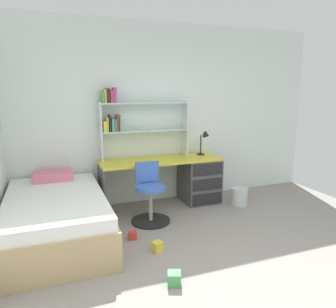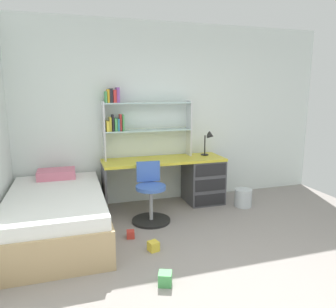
# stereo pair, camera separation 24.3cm
# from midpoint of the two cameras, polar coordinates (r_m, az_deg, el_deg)

# --- Properties ---
(ground_plane) EXTENTS (5.44, 6.49, 0.02)m
(ground_plane) POSITION_cam_midpoint_polar(r_m,az_deg,el_deg) (3.07, 14.80, -23.90)
(ground_plane) COLOR gray
(room_shell) EXTENTS (5.44, 6.49, 2.75)m
(room_shell) POSITION_cam_midpoint_polar(r_m,az_deg,el_deg) (3.31, -15.40, 4.58)
(room_shell) COLOR silver
(room_shell) RESTS_ON ground_plane
(desk) EXTENTS (1.83, 0.58, 0.73)m
(desk) POSITION_cam_midpoint_polar(r_m,az_deg,el_deg) (5.01, 2.55, -4.17)
(desk) COLOR gold
(desk) RESTS_ON ground_plane
(bookshelf_hutch) EXTENTS (1.34, 0.22, 1.05)m
(bookshelf_hutch) POSITION_cam_midpoint_polar(r_m,az_deg,el_deg) (4.74, -8.06, 6.49)
(bookshelf_hutch) COLOR silver
(bookshelf_hutch) RESTS_ON desk
(desk_lamp) EXTENTS (0.20, 0.17, 0.38)m
(desk_lamp) POSITION_cam_midpoint_polar(r_m,az_deg,el_deg) (5.06, 5.34, 2.67)
(desk_lamp) COLOR black
(desk_lamp) RESTS_ON desk
(swivel_chair) EXTENTS (0.52, 0.52, 0.79)m
(swivel_chair) POSITION_cam_midpoint_polar(r_m,az_deg,el_deg) (4.32, -4.87, -8.03)
(swivel_chair) COLOR black
(swivel_chair) RESTS_ON ground_plane
(bed_platform) EXTENTS (1.15, 1.90, 0.67)m
(bed_platform) POSITION_cam_midpoint_polar(r_m,az_deg,el_deg) (4.07, -21.04, -10.60)
(bed_platform) COLOR tan
(bed_platform) RESTS_ON ground_plane
(waste_bin) EXTENTS (0.26, 0.26, 0.26)m
(waste_bin) POSITION_cam_midpoint_polar(r_m,az_deg,el_deg) (5.07, 11.33, -7.45)
(waste_bin) COLOR silver
(waste_bin) RESTS_ON ground_plane
(toy_block_yellow_0) EXTENTS (0.13, 0.13, 0.11)m
(toy_block_yellow_0) POSITION_cam_midpoint_polar(r_m,az_deg,el_deg) (3.66, -3.89, -16.22)
(toy_block_yellow_0) COLOR gold
(toy_block_yellow_0) RESTS_ON ground_plane
(toy_block_red_1) EXTENTS (0.10, 0.10, 0.09)m
(toy_block_red_1) POSITION_cam_midpoint_polar(r_m,az_deg,el_deg) (3.95, -8.19, -14.23)
(toy_block_red_1) COLOR red
(toy_block_red_1) RESTS_ON ground_plane
(toy_block_green_3) EXTENTS (0.16, 0.16, 0.12)m
(toy_block_green_3) POSITION_cam_midpoint_polar(r_m,az_deg,el_deg) (3.11, -1.28, -21.45)
(toy_block_green_3) COLOR #479E51
(toy_block_green_3) RESTS_ON ground_plane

